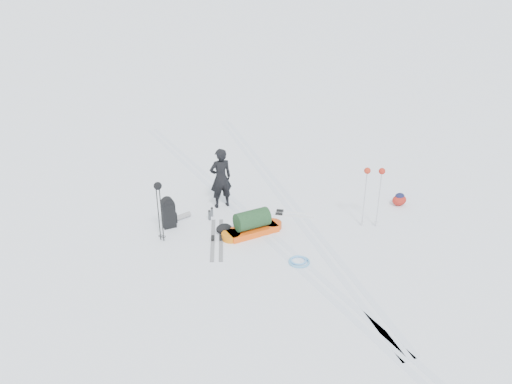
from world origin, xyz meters
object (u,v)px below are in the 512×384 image
(skier, at_px, (221,178))
(expedition_rucksack, at_px, (170,213))
(pulk_sled, at_px, (252,225))
(ski_poles_black, at_px, (158,193))

(skier, bearing_deg, expedition_rucksack, 18.89)
(pulk_sled, height_order, ski_poles_black, ski_poles_black)
(expedition_rucksack, bearing_deg, ski_poles_black, -123.01)
(pulk_sled, distance_m, expedition_rucksack, 2.05)
(ski_poles_black, bearing_deg, expedition_rucksack, 57.14)
(skier, distance_m, expedition_rucksack, 1.67)
(skier, xyz_separation_m, ski_poles_black, (-1.90, -1.12, 0.41))
(skier, distance_m, pulk_sled, 1.78)
(pulk_sled, relative_size, ski_poles_black, 1.07)
(skier, relative_size, ski_poles_black, 1.09)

